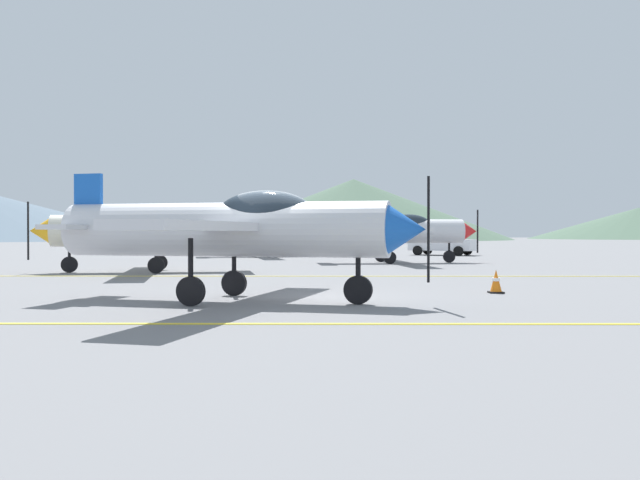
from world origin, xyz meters
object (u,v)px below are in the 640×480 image
Objects in this scene: airplane_back at (262,231)px; car_sedan at (442,243)px; airplane_mid at (144,230)px; airplane_far at (396,230)px; traffic_cone_front at (496,282)px; airplane_near at (237,227)px.

airplane_back is 2.09× the size of car_sedan.
airplane_mid is 2.09× the size of car_sedan.
airplane_mid and airplane_far have the same top height.
car_sedan is 29.27m from traffic_cone_front.
airplane_near is 32.63m from car_sedan.
airplane_near and airplane_back have the same top height.
car_sedan is (14.90, 19.78, -0.79)m from airplane_mid.
car_sedan is (4.33, 11.75, -0.79)m from airplane_far.
airplane_far is at bearing -50.14° from airplane_back.
airplane_near and airplane_mid have the same top height.
airplane_back is at bearing 129.86° from airplane_far.
airplane_far is (5.54, 19.34, 0.00)m from airplane_near.
airplane_back reaches higher than traffic_cone_front.
airplane_far is at bearing -110.23° from car_sedan.
airplane_near and airplane_far have the same top height.
airplane_back is 12.21m from car_sedan.
airplane_mid is 1.00× the size of airplane_far.
airplane_near is 16.30× the size of traffic_cone_front.
airplane_mid is at bearing -126.98° from car_sedan.
airplane_near is 0.99× the size of airplane_far.
airplane_near is at bearing -85.96° from airplane_back.
airplane_near is at bearing -161.85° from traffic_cone_front.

